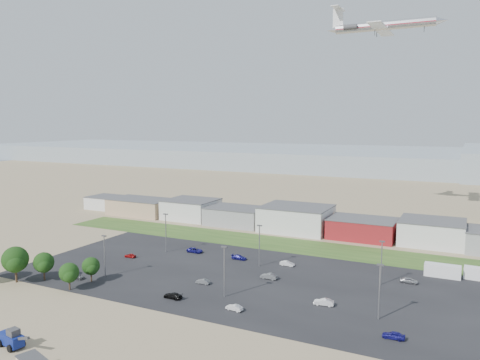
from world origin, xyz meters
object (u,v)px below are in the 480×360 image
Objects in this scene: airliner at (384,26)px; parked_car_4 at (203,281)px; parked_car_7 at (269,276)px; box_trailer_a at (442,271)px; telehandler at (11,337)px; parked_car_5 at (130,256)px; parked_car_1 at (324,302)px; parked_car_3 at (173,296)px; parked_car_6 at (239,257)px; parked_car_10 at (76,276)px; parked_car_8 at (409,280)px; parked_car_9 at (195,250)px; parked_car_13 at (234,307)px; parked_car_11 at (287,264)px; parked_car_2 at (394,335)px.

airliner is 12.73× the size of parked_car_4.
box_trailer_a is at bearing 119.75° from parked_car_7.
parked_car_5 is at bearing 116.98° from telehandler.
parked_car_7 reaches higher than parked_car_1.
parked_car_3 is 30.63m from parked_car_6.
parked_car_4 is at bearing -69.31° from parked_car_10.
airliner is (34.72, 128.34, 68.38)m from telehandler.
parked_car_1 reaches higher than parked_car_5.
telehandler is 80.51m from parked_car_8.
parked_car_9 is (-27.04, 11.34, -0.02)m from parked_car_7.
box_trailer_a reaches higher than parked_car_13.
parked_car_4 is at bearing 150.93° from parked_car_11.
parked_car_9 is (-42.80, 21.05, -0.02)m from parked_car_1.
parked_car_9 is at bearing 101.61° from telehandler.
airliner is at bearing 174.13° from parked_car_7.
airliner is at bearing -6.96° from parked_car_11.
airliner reaches higher than parked_car_5.
parked_car_13 is (1.07, -19.78, -0.09)m from parked_car_7.
parked_car_8 reaches higher than parked_car_3.
parked_car_8 is at bearing -74.23° from airliner.
airliner reaches higher than parked_car_7.
parked_car_5 is 0.79× the size of parked_car_10.
parked_car_5 is at bearing 112.23° from parked_car_6.
parked_car_8 is 41.91m from parked_car_13.
parked_car_8 is 0.95× the size of parked_car_10.
telehandler is 1.87× the size of parked_car_3.
telehandler is at bearing 14.94° from parked_car_5.
parked_car_5 is at bearing -108.84° from parked_car_4.
telehandler reaches higher than parked_car_7.
parked_car_10 is (-27.95, -10.00, 0.04)m from parked_car_4.
box_trailer_a is 2.00× the size of parked_car_1.
parked_car_8 is (42.31, 31.08, 0.05)m from parked_car_3.
parked_car_6 reaches higher than parked_car_13.
parked_car_7 is (-10.30, -79.58, -69.34)m from airliner.
parked_car_10 is 1.16× the size of parked_car_13.
parked_car_13 is (14.07, 0.11, -0.03)m from parked_car_3.
parked_car_3 reaches higher than parked_car_5.
parked_car_1 is 1.07× the size of parked_car_2.
airliner is 10.46× the size of parked_car_10.
parked_car_5 is at bearing 1.22° from parked_car_10.
parked_car_5 is at bearing -165.68° from box_trailer_a.
telehandler is at bearing -131.80° from box_trailer_a.
parked_car_7 reaches higher than parked_car_8.
parked_car_9 reaches higher than parked_car_11.
parked_car_6 and parked_car_11 have the same top height.
parked_car_9 is (-57.32, 29.98, 0.00)m from parked_car_2.
parked_car_13 is (25.49, 28.97, -1.05)m from telehandler.
airliner is 10.97× the size of parked_car_8.
parked_car_4 reaches higher than parked_car_5.
parked_car_10 is at bearing -2.71° from parked_car_5.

